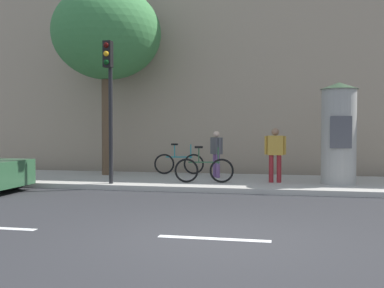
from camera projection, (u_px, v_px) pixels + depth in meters
name	position (u px, v px, depth m)	size (l,w,h in m)	color
ground_plane	(214.00, 239.00, 7.03)	(80.00, 80.00, 0.00)	#2B2B2D
sidewalk_curb	(248.00, 183.00, 13.88)	(36.00, 4.00, 0.15)	#B2ADA3
lane_markings	(214.00, 239.00, 7.03)	(25.80, 0.16, 0.01)	silver
building_backdrop	(257.00, 52.00, 18.62)	(36.00, 5.00, 9.98)	tan
traffic_light	(109.00, 88.00, 12.84)	(0.24, 0.45, 4.12)	black
poster_column	(339.00, 133.00, 12.86)	(1.08, 1.08, 2.94)	#9E9B93
street_tree	(107.00, 34.00, 15.49)	(3.78, 3.78, 6.55)	brown
pedestrian_with_bag	(275.00, 151.00, 13.29)	(0.64, 0.27, 1.63)	maroon
pedestrian_tallest	(216.00, 150.00, 14.70)	(0.45, 0.54, 1.53)	#724C84
bicycle_leaning	(204.00, 170.00, 13.24)	(1.76, 0.31, 1.09)	black
bicycle_upright	(179.00, 163.00, 15.79)	(1.75, 0.37, 1.09)	black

